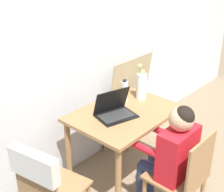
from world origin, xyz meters
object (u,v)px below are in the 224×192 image
object	(u,v)px
person_seated	(173,149)
chair_occupied	(183,178)
laptop	(114,110)
flower_vase	(142,85)
chair_spare	(44,180)
water_bottle	(124,91)

from	to	relation	value
person_seated	chair_occupied	bearing A→B (deg)	90.00
laptop	flower_vase	xyz separation A→B (m)	(0.43, 0.03, 0.08)
flower_vase	chair_spare	bearing A→B (deg)	-176.31
chair_occupied	person_seated	world-z (taller)	person_seated
chair_spare	chair_occupied	bearing A→B (deg)	-137.87
chair_spare	flower_vase	distance (m)	1.27
water_bottle	flower_vase	bearing A→B (deg)	-30.49
chair_occupied	person_seated	distance (m)	0.24
chair_spare	laptop	distance (m)	0.84
flower_vase	chair_occupied	bearing A→B (deg)	-119.04
chair_spare	flower_vase	xyz separation A→B (m)	(1.23, 0.08, 0.31)
chair_spare	flower_vase	world-z (taller)	flower_vase
chair_occupied	chair_spare	xyz separation A→B (m)	(-0.83, 0.64, 0.14)
laptop	water_bottle	distance (m)	0.31
chair_occupied	chair_spare	distance (m)	1.06
chair_occupied	chair_spare	world-z (taller)	chair_spare
chair_spare	person_seated	bearing A→B (deg)	-132.81
chair_spare	water_bottle	xyz separation A→B (m)	(1.08, 0.17, 0.28)
water_bottle	laptop	bearing A→B (deg)	-156.83
chair_occupied	person_seated	size ratio (longest dim) A/B	0.81
person_seated	water_bottle	xyz separation A→B (m)	(0.25, 0.70, 0.20)
flower_vase	water_bottle	xyz separation A→B (m)	(-0.15, 0.09, -0.03)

